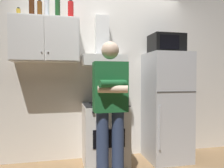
{
  "coord_description": "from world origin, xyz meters",
  "views": [
    {
      "loc": [
        -0.61,
        -2.72,
        1.23
      ],
      "look_at": [
        0.0,
        0.0,
        1.15
      ],
      "focal_mm": 34.41,
      "sensor_mm": 36.0,
      "label": 1
    }
  ],
  "objects_px": {
    "refrigerator": "(166,106)",
    "cooking_pot": "(116,99)",
    "upper_cabinet": "(46,40)",
    "bottle_vodka_clear": "(47,9)",
    "microwave": "(166,44)",
    "stove_oven": "(105,134)",
    "range_hood": "(103,53)",
    "bottle_wine_green": "(58,7)",
    "bottle_spice_jar": "(18,13)",
    "bottle_rum_dark": "(32,6)",
    "bottle_soda_red": "(71,10)",
    "bottle_beer_brown": "(40,10)",
    "person_standing": "(110,107)"
  },
  "relations": [
    {
      "from": "stove_oven",
      "to": "bottle_wine_green",
      "type": "relative_size",
      "value": 2.46
    },
    {
      "from": "cooking_pot",
      "to": "bottle_wine_green",
      "type": "height_order",
      "value": "bottle_wine_green"
    },
    {
      "from": "person_standing",
      "to": "bottle_soda_red",
      "type": "height_order",
      "value": "bottle_soda_red"
    },
    {
      "from": "bottle_wine_green",
      "to": "bottle_soda_red",
      "type": "bearing_deg",
      "value": -11.97
    },
    {
      "from": "refrigerator",
      "to": "bottle_soda_red",
      "type": "xyz_separation_m",
      "value": [
        -1.41,
        0.11,
        1.37
      ]
    },
    {
      "from": "bottle_soda_red",
      "to": "person_standing",
      "type": "bearing_deg",
      "value": -60.15
    },
    {
      "from": "refrigerator",
      "to": "bottle_soda_red",
      "type": "distance_m",
      "value": 1.97
    },
    {
      "from": "person_standing",
      "to": "bottle_spice_jar",
      "type": "xyz_separation_m",
      "value": [
        -1.1,
        0.75,
        1.2
      ]
    },
    {
      "from": "cooking_pot",
      "to": "stove_oven",
      "type": "bearing_deg",
      "value": 137.51
    },
    {
      "from": "upper_cabinet",
      "to": "bottle_wine_green",
      "type": "height_order",
      "value": "bottle_wine_green"
    },
    {
      "from": "range_hood",
      "to": "person_standing",
      "type": "relative_size",
      "value": 0.46
    },
    {
      "from": "bottle_spice_jar",
      "to": "bottle_beer_brown",
      "type": "height_order",
      "value": "bottle_beer_brown"
    },
    {
      "from": "stove_oven",
      "to": "bottle_soda_red",
      "type": "relative_size",
      "value": 3.34
    },
    {
      "from": "cooking_pot",
      "to": "bottle_rum_dark",
      "type": "xyz_separation_m",
      "value": [
        -1.11,
        0.22,
        1.26
      ]
    },
    {
      "from": "bottle_wine_green",
      "to": "bottle_beer_brown",
      "type": "distance_m",
      "value": 0.24
    },
    {
      "from": "upper_cabinet",
      "to": "bottle_vodka_clear",
      "type": "height_order",
      "value": "bottle_vodka_clear"
    },
    {
      "from": "upper_cabinet",
      "to": "bottle_soda_red",
      "type": "xyz_separation_m",
      "value": [
        0.34,
        -0.02,
        0.42
      ]
    },
    {
      "from": "range_hood",
      "to": "refrigerator",
      "type": "distance_m",
      "value": 1.25
    },
    {
      "from": "person_standing",
      "to": "bottle_spice_jar",
      "type": "height_order",
      "value": "bottle_spice_jar"
    },
    {
      "from": "cooking_pot",
      "to": "microwave",
      "type": "bearing_deg",
      "value": 9.57
    },
    {
      "from": "stove_oven",
      "to": "bottle_beer_brown",
      "type": "relative_size",
      "value": 3.63
    },
    {
      "from": "bottle_wine_green",
      "to": "bottle_vodka_clear",
      "type": "height_order",
      "value": "bottle_wine_green"
    },
    {
      "from": "bottle_rum_dark",
      "to": "range_hood",
      "type": "bearing_deg",
      "value": 1.23
    },
    {
      "from": "microwave",
      "to": "person_standing",
      "type": "relative_size",
      "value": 0.29
    },
    {
      "from": "refrigerator",
      "to": "cooking_pot",
      "type": "xyz_separation_m",
      "value": [
        -0.82,
        -0.12,
        0.13
      ]
    },
    {
      "from": "refrigerator",
      "to": "bottle_soda_red",
      "type": "height_order",
      "value": "bottle_soda_red"
    },
    {
      "from": "bottle_spice_jar",
      "to": "bottle_vodka_clear",
      "type": "bearing_deg",
      "value": 4.35
    },
    {
      "from": "upper_cabinet",
      "to": "bottle_vodka_clear",
      "type": "distance_m",
      "value": 0.45
    },
    {
      "from": "upper_cabinet",
      "to": "stove_oven",
      "type": "bearing_deg",
      "value": -8.9
    },
    {
      "from": "stove_oven",
      "to": "bottle_rum_dark",
      "type": "height_order",
      "value": "bottle_rum_dark"
    },
    {
      "from": "bottle_soda_red",
      "to": "bottle_beer_brown",
      "type": "relative_size",
      "value": 1.09
    },
    {
      "from": "bottle_beer_brown",
      "to": "person_standing",
      "type": "bearing_deg",
      "value": -41.83
    },
    {
      "from": "upper_cabinet",
      "to": "microwave",
      "type": "height_order",
      "value": "upper_cabinet"
    },
    {
      "from": "refrigerator",
      "to": "bottle_vodka_clear",
      "type": "height_order",
      "value": "bottle_vodka_clear"
    },
    {
      "from": "stove_oven",
      "to": "bottle_beer_brown",
      "type": "xyz_separation_m",
      "value": [
        -0.88,
        0.13,
        1.73
      ]
    },
    {
      "from": "bottle_rum_dark",
      "to": "bottle_soda_red",
      "type": "xyz_separation_m",
      "value": [
        0.52,
        0.0,
        -0.02
      ]
    },
    {
      "from": "microwave",
      "to": "bottle_soda_red",
      "type": "xyz_separation_m",
      "value": [
        -1.41,
        0.09,
        0.43
      ]
    },
    {
      "from": "refrigerator",
      "to": "person_standing",
      "type": "bearing_deg",
      "value": -148.77
    },
    {
      "from": "bottle_vodka_clear",
      "to": "upper_cabinet",
      "type": "bearing_deg",
      "value": -107.83
    },
    {
      "from": "stove_oven",
      "to": "bottle_soda_red",
      "type": "height_order",
      "value": "bottle_soda_red"
    },
    {
      "from": "stove_oven",
      "to": "range_hood",
      "type": "xyz_separation_m",
      "value": [
        0.0,
        0.13,
        1.16
      ]
    },
    {
      "from": "bottle_spice_jar",
      "to": "cooking_pot",
      "type": "bearing_deg",
      "value": -11.44
    },
    {
      "from": "microwave",
      "to": "cooking_pot",
      "type": "relative_size",
      "value": 1.67
    },
    {
      "from": "bottle_wine_green",
      "to": "bottle_vodka_clear",
      "type": "bearing_deg",
      "value": 172.47
    },
    {
      "from": "stove_oven",
      "to": "range_hood",
      "type": "height_order",
      "value": "range_hood"
    },
    {
      "from": "stove_oven",
      "to": "bottle_spice_jar",
      "type": "xyz_separation_m",
      "value": [
        -1.15,
        0.14,
        1.67
      ]
    },
    {
      "from": "cooking_pot",
      "to": "upper_cabinet",
      "type": "bearing_deg",
      "value": 165.27
    },
    {
      "from": "bottle_rum_dark",
      "to": "bottle_beer_brown",
      "type": "relative_size",
      "value": 1.24
    },
    {
      "from": "cooking_pot",
      "to": "bottle_spice_jar",
      "type": "relative_size",
      "value": 2.31
    },
    {
      "from": "bottle_spice_jar",
      "to": "bottle_soda_red",
      "type": "height_order",
      "value": "bottle_soda_red"
    }
  ]
}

